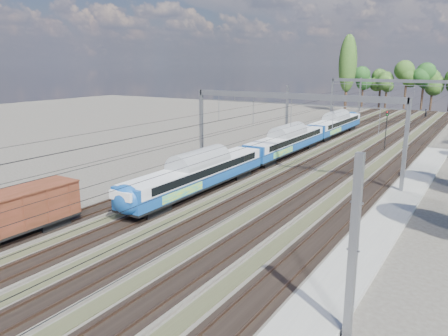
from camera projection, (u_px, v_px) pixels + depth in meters
The scene contains 9 objects.
ground at pixel (54, 302), 22.59m from camera, with size 220.00×220.00×0.00m, color #47423A.
track_bed at pixel (333, 153), 59.69m from camera, with size 21.00×130.00×0.34m.
platform at pixel (382, 225), 32.87m from camera, with size 3.00×70.00×0.30m, color gray.
catenary at pixel (355, 102), 64.38m from camera, with size 25.65×130.00×9.00m.
tree_belt at pixel (438, 81), 92.48m from camera, with size 39.19×100.94×12.18m.
poplar at pixel (348, 64), 108.11m from camera, with size 4.40×4.40×19.04m.
emu_train at pixel (286, 139), 56.68m from camera, with size 2.85×60.23×4.16m.
worker at pixel (426, 113), 98.32m from camera, with size 0.73×0.48×2.00m, color black.
signal_near at pixel (386, 126), 60.48m from camera, with size 0.39×0.36×5.62m.
Camera 1 is at (18.26, -12.58, 12.01)m, focal length 35.00 mm.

